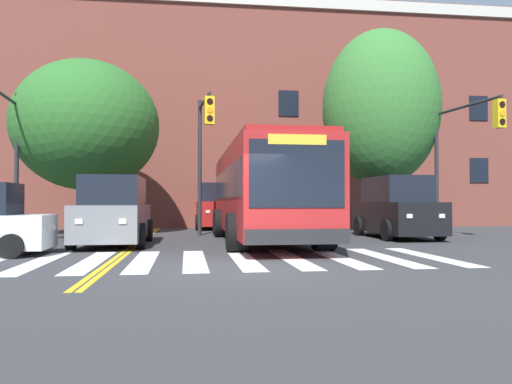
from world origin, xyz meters
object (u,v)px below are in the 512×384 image
object	(u,v)px
traffic_light_overhead	(204,140)
street_tree_curbside_large	(381,108)
car_grey_near_lane	(114,213)
traffic_light_far_corner	(3,134)
city_bus	(262,191)
traffic_light_near_corner	(461,142)
car_black_far_lane	(396,209)
street_tree_curbside_small	(87,126)
car_red_behind_bus	(215,207)

from	to	relation	value
traffic_light_overhead	street_tree_curbside_large	xyz separation A→B (m)	(7.92, 1.93, 1.81)
car_grey_near_lane	traffic_light_overhead	bearing A→B (deg)	47.13
traffic_light_far_corner	car_grey_near_lane	bearing A→B (deg)	-21.98
car_grey_near_lane	street_tree_curbside_large	distance (m)	12.76
traffic_light_far_corner	city_bus	bearing A→B (deg)	-5.09
traffic_light_near_corner	street_tree_curbside_large	distance (m)	4.13
car_black_far_lane	street_tree_curbside_small	distance (m)	12.95
car_grey_near_lane	car_black_far_lane	bearing A→B (deg)	10.67
car_black_far_lane	car_grey_near_lane	bearing A→B (deg)	-169.33
city_bus	street_tree_curbside_small	size ratio (longest dim) A/B	1.55
car_red_behind_bus	street_tree_curbside_small	size ratio (longest dim) A/B	0.72
car_grey_near_lane	street_tree_curbside_small	distance (m)	6.45
traffic_light_far_corner	traffic_light_overhead	distance (m)	6.99
traffic_light_far_corner	traffic_light_overhead	size ratio (longest dim) A/B	0.98
car_black_far_lane	car_red_behind_bus	bearing A→B (deg)	130.31
city_bus	traffic_light_overhead	distance (m)	3.65
traffic_light_near_corner	traffic_light_far_corner	distance (m)	16.79
car_black_far_lane	street_tree_curbside_large	xyz separation A→B (m)	(0.62, 3.12, 4.47)
city_bus	car_grey_near_lane	distance (m)	4.98
car_grey_near_lane	traffic_light_far_corner	size ratio (longest dim) A/B	0.88
car_black_far_lane	traffic_light_overhead	xyz separation A→B (m)	(-7.29, 1.19, 2.66)
car_grey_near_lane	car_black_far_lane	size ratio (longest dim) A/B	1.00
street_tree_curbside_large	traffic_light_near_corner	bearing A→B (deg)	-56.30
traffic_light_near_corner	traffic_light_far_corner	xyz separation A→B (m)	(-16.78, -0.38, -0.04)
city_bus	street_tree_curbside_small	distance (m)	8.47
car_grey_near_lane	traffic_light_overhead	distance (m)	5.05
car_red_behind_bus	traffic_light_near_corner	distance (m)	12.28
traffic_light_near_corner	street_tree_curbside_small	distance (m)	15.11
car_red_behind_bus	traffic_light_near_corner	bearing A→B (deg)	-39.76
traffic_light_overhead	traffic_light_near_corner	bearing A→B (deg)	-6.56
traffic_light_far_corner	traffic_light_overhead	world-z (taller)	traffic_light_overhead
city_bus	car_black_far_lane	distance (m)	5.48
car_grey_near_lane	street_tree_curbside_small	world-z (taller)	street_tree_curbside_small
car_grey_near_lane	traffic_light_overhead	world-z (taller)	traffic_light_overhead
street_tree_curbside_large	traffic_light_overhead	bearing A→B (deg)	-166.31
car_grey_near_lane	car_red_behind_bus	world-z (taller)	car_red_behind_bus
traffic_light_near_corner	street_tree_curbside_large	world-z (taller)	street_tree_curbside_large
car_black_far_lane	traffic_light_far_corner	size ratio (longest dim) A/B	0.89
traffic_light_near_corner	street_tree_curbside_large	xyz separation A→B (m)	(-2.05, 3.08, 1.84)
car_red_behind_bus	city_bus	bearing A→B (deg)	-82.10
car_red_behind_bus	street_tree_curbside_large	distance (m)	9.62
car_black_far_lane	traffic_light_overhead	size ratio (longest dim) A/B	0.87
traffic_light_overhead	street_tree_curbside_small	size ratio (longest dim) A/B	0.77
traffic_light_near_corner	street_tree_curbside_small	size ratio (longest dim) A/B	0.77
car_grey_near_lane	car_red_behind_bus	size ratio (longest dim) A/B	0.93
city_bus	car_black_far_lane	xyz separation A→B (m)	(5.32, 1.12, -0.63)
street_tree_curbside_small	car_grey_near_lane	bearing A→B (deg)	-69.45
traffic_light_near_corner	car_grey_near_lane	bearing A→B (deg)	-171.31
city_bus	street_tree_curbside_large	size ratio (longest dim) A/B	1.23
car_black_far_lane	traffic_light_overhead	bearing A→B (deg)	170.71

